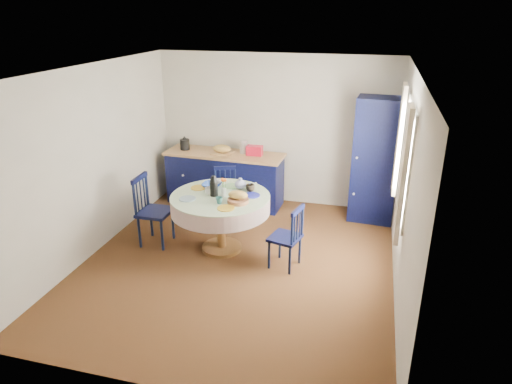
% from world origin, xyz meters
% --- Properties ---
extents(floor, '(4.50, 4.50, 0.00)m').
position_xyz_m(floor, '(0.00, 0.00, 0.00)').
color(floor, black).
rests_on(floor, ground).
extents(ceiling, '(4.50, 4.50, 0.00)m').
position_xyz_m(ceiling, '(0.00, 0.00, 2.50)').
color(ceiling, white).
rests_on(ceiling, wall_back).
extents(wall_back, '(4.00, 0.02, 2.50)m').
position_xyz_m(wall_back, '(0.00, 2.25, 1.25)').
color(wall_back, beige).
rests_on(wall_back, floor).
extents(wall_left, '(0.02, 4.50, 2.50)m').
position_xyz_m(wall_left, '(-2.00, 0.00, 1.25)').
color(wall_left, beige).
rests_on(wall_left, floor).
extents(wall_right, '(0.02, 4.50, 2.50)m').
position_xyz_m(wall_right, '(2.00, 0.00, 1.25)').
color(wall_right, beige).
rests_on(wall_right, floor).
extents(window, '(0.10, 1.74, 1.45)m').
position_xyz_m(window, '(1.95, 0.30, 1.52)').
color(window, white).
rests_on(window, wall_right).
extents(kitchen_counter, '(2.03, 0.71, 1.14)m').
position_xyz_m(kitchen_counter, '(-0.80, 1.90, 0.46)').
color(kitchen_counter, black).
rests_on(kitchen_counter, floor).
extents(pantry_cabinet, '(0.71, 0.53, 1.95)m').
position_xyz_m(pantry_cabinet, '(1.66, 1.87, 0.97)').
color(pantry_cabinet, black).
rests_on(pantry_cabinet, floor).
extents(dining_table, '(1.34, 1.34, 1.09)m').
position_xyz_m(dining_table, '(-0.32, 0.30, 0.69)').
color(dining_table, brown).
rests_on(dining_table, floor).
extents(chair_left, '(0.43, 0.45, 1.01)m').
position_xyz_m(chair_left, '(-1.33, 0.25, 0.51)').
color(chair_left, black).
rests_on(chair_left, floor).
extents(chair_far, '(0.48, 0.47, 0.85)m').
position_xyz_m(chair_far, '(-0.57, 1.27, 0.43)').
color(chair_far, black).
rests_on(chair_far, floor).
extents(chair_right, '(0.45, 0.46, 0.86)m').
position_xyz_m(chair_right, '(0.65, 0.08, 0.43)').
color(chair_right, black).
rests_on(chair_right, floor).
extents(mug_a, '(0.13, 0.13, 0.10)m').
position_xyz_m(mug_a, '(-0.47, 0.30, 0.86)').
color(mug_a, silver).
rests_on(mug_a, dining_table).
extents(mug_b, '(0.09, 0.09, 0.08)m').
position_xyz_m(mug_b, '(-0.25, 0.05, 0.86)').
color(mug_b, '#2A6663').
rests_on(mug_b, dining_table).
extents(mug_c, '(0.12, 0.12, 0.10)m').
position_xyz_m(mug_c, '(0.02, 0.56, 0.86)').
color(mug_c, black).
rests_on(mug_c, dining_table).
extents(mug_d, '(0.10, 0.10, 0.09)m').
position_xyz_m(mug_d, '(-0.47, 0.67, 0.86)').
color(mug_d, silver).
rests_on(mug_d, dining_table).
extents(cobalt_bowl, '(0.27, 0.27, 0.07)m').
position_xyz_m(cobalt_bowl, '(-0.53, 0.55, 0.85)').
color(cobalt_bowl, navy).
rests_on(cobalt_bowl, dining_table).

